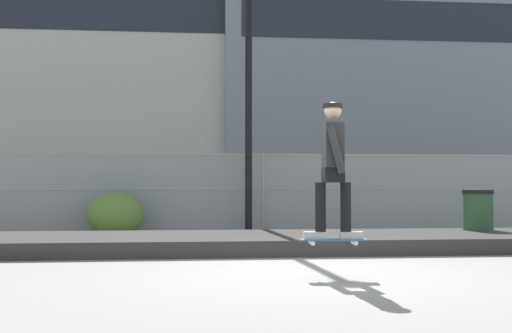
% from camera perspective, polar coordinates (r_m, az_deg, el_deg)
% --- Properties ---
extents(ground_plane, '(120.00, 120.00, 0.00)m').
position_cam_1_polar(ground_plane, '(8.36, 6.20, -9.37)').
color(ground_plane, gray).
extents(gravel_berm, '(13.69, 2.57, 0.26)m').
position_cam_1_polar(gravel_berm, '(11.52, 2.79, -6.56)').
color(gravel_berm, '#33302D').
rests_on(gravel_berm, ground_plane).
extents(skateboard, '(0.81, 0.25, 0.07)m').
position_cam_1_polar(skateboard, '(8.05, 6.71, -6.36)').
color(skateboard, '#2D608C').
extents(skater, '(0.72, 0.59, 1.67)m').
position_cam_1_polar(skater, '(8.03, 6.69, 0.42)').
color(skater, '#B2ADA8').
rests_on(skater, skateboard).
extents(chain_fence, '(25.50, 0.06, 1.85)m').
position_cam_1_polar(chain_fence, '(15.23, 0.63, -2.31)').
color(chain_fence, gray).
rests_on(chain_fence, ground_plane).
extents(street_lamp, '(0.44, 0.44, 7.67)m').
position_cam_1_polar(street_lamp, '(15.11, -0.64, 12.08)').
color(street_lamp, black).
rests_on(street_lamp, ground_plane).
extents(parked_car_near, '(4.41, 1.96, 1.66)m').
position_cam_1_polar(parked_car_near, '(18.11, -15.20, -2.43)').
color(parked_car_near, silver).
rests_on(parked_car_near, ground_plane).
extents(library_building, '(28.91, 11.72, 18.96)m').
position_cam_1_polar(library_building, '(48.37, -18.47, 8.49)').
color(library_building, '#B2AFA8').
rests_on(library_building, ground_plane).
extents(office_block, '(24.33, 14.03, 18.42)m').
position_cam_1_polar(office_block, '(49.66, 11.16, 7.87)').
color(office_block, slate).
rests_on(office_block, ground_plane).
extents(shrub_left, '(1.23, 1.00, 0.95)m').
position_cam_1_polar(shrub_left, '(14.65, -12.11, -4.10)').
color(shrub_left, '#567A33').
rests_on(shrub_left, ground_plane).
extents(trash_bin, '(0.59, 0.59, 1.03)m').
position_cam_1_polar(trash_bin, '(13.22, 18.70, -4.14)').
color(trash_bin, '#2D5133').
rests_on(trash_bin, ground_plane).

